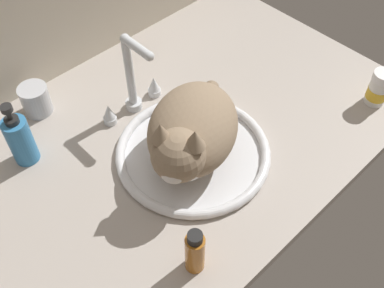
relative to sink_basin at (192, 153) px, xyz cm
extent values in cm
cube|color=#ADA399|center=(0.30, 7.32, -2.43)|extent=(113.89, 70.98, 3.00)
cube|color=beige|center=(0.30, 44.01, 14.59)|extent=(113.89, 2.40, 37.03)
torus|color=white|center=(0.00, 0.00, 0.14)|extent=(34.14, 34.14, 2.14)
cylinder|color=white|center=(0.00, 0.00, -0.63)|extent=(30.93, 30.93, 0.60)
cylinder|color=silver|center=(0.00, 20.57, 0.02)|extent=(4.00, 4.00, 1.90)
cylinder|color=silver|center=(0.00, 20.57, 10.14)|extent=(2.00, 2.00, 18.33)
sphere|color=silver|center=(0.00, 20.57, 19.30)|extent=(2.20, 2.20, 2.20)
cylinder|color=silver|center=(0.00, 16.63, 19.30)|extent=(2.00, 7.87, 2.00)
sphere|color=silver|center=(0.00, 12.70, 19.30)|extent=(2.10, 2.10, 2.10)
cylinder|color=silver|center=(-6.83, 20.57, -0.13)|extent=(3.20, 3.20, 1.60)
cone|color=silver|center=(-6.83, 20.57, 2.57)|extent=(2.88, 2.88, 3.80)
cylinder|color=silver|center=(6.83, 20.57, -0.13)|extent=(3.20, 3.20, 1.60)
cone|color=silver|center=(6.83, 20.57, 2.57)|extent=(2.88, 2.88, 3.80)
ellipsoid|color=#8C755B|center=(0.00, 0.00, 7.95)|extent=(30.72, 28.56, 13.48)
sphere|color=#8C755B|center=(-8.47, -5.15, 11.27)|extent=(10.60, 10.60, 10.60)
cone|color=#8C755B|center=(-6.82, -7.87, 16.96)|extent=(4.03, 4.03, 3.98)
cone|color=#8C755B|center=(-10.12, -2.43, 16.96)|extent=(4.03, 4.03, 3.98)
ellipsoid|color=silver|center=(-11.87, -7.21, 10.21)|extent=(5.03, 5.46, 3.39)
ellipsoid|color=silver|center=(-7.41, -4.51, 7.28)|extent=(11.18, 12.23, 7.41)
cylinder|color=#8C755B|center=(11.94, 7.26, 2.81)|extent=(10.71, 8.24, 3.20)
cylinder|color=teal|center=(-26.50, 24.60, 4.78)|extent=(5.32, 5.32, 11.41)
cylinder|color=black|center=(-26.50, 24.60, 11.08)|extent=(2.93, 2.93, 1.20)
cylinder|color=black|center=(-26.50, 24.60, 12.78)|extent=(1.06, 1.06, 2.20)
cylinder|color=black|center=(-26.50, 24.60, 14.48)|extent=(2.40, 2.40, 1.20)
cylinder|color=white|center=(43.87, -18.52, 2.62)|extent=(4.77, 4.77, 7.09)
cylinder|color=gold|center=(43.87, -18.52, 2.05)|extent=(4.91, 4.91, 2.84)
cylinder|color=white|center=(43.87, -18.52, 7.16)|extent=(5.01, 5.01, 1.98)
cylinder|color=#B2661E|center=(-17.50, -19.01, 3.84)|extent=(3.62, 3.62, 9.54)
cylinder|color=black|center=(-17.50, -19.01, 9.51)|extent=(2.71, 2.71, 1.80)
cylinder|color=#B2B5BA|center=(-16.94, 35.44, 2.21)|extent=(6.71, 6.71, 6.27)
cylinder|color=silver|center=(-16.94, 35.44, 5.84)|extent=(6.85, 6.85, 1.00)
camera|label=1|loc=(-43.25, -45.18, 77.89)|focal=42.56mm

